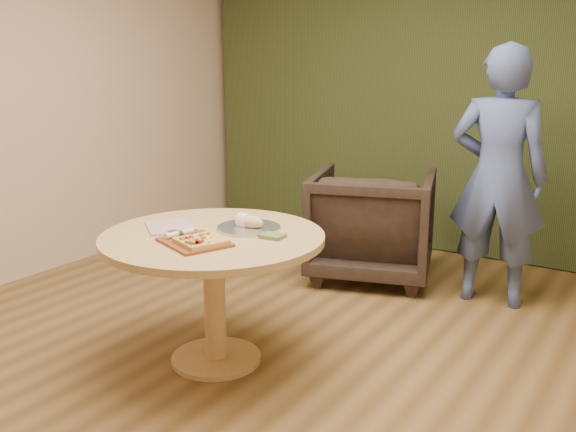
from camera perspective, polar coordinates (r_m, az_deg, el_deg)
The scene contains 12 objects.
room_shell at distance 3.10m, azimuth -3.26°, elevation 8.64°, with size 5.04×6.04×2.84m.
curtain at distance 5.70m, azimuth 14.44°, elevation 10.73°, with size 4.80×0.14×2.78m, color #2B3719.
pedestal_table at distance 3.55m, azimuth -6.65°, elevation -3.80°, with size 1.22×1.22×0.75m.
pizza_paddle at distance 3.35m, azimuth -8.39°, elevation -2.28°, with size 0.47×0.39×0.01m.
flatbread_pizza at distance 3.29m, azimuth -7.78°, elevation -2.20°, with size 0.28×0.28×0.04m.
cutlery_roll at distance 3.43m, azimuth -9.59°, elevation -1.54°, with size 0.07×0.20×0.03m.
newspaper at distance 3.67m, azimuth -10.41°, elevation -0.96°, with size 0.30×0.25×0.01m, color silver.
serving_tray at distance 3.59m, azimuth -3.50°, elevation -1.05°, with size 0.36×0.36×0.02m.
bread_roll at distance 3.58m, azimuth -3.63°, elevation -0.47°, with size 0.19×0.09×0.09m.
green_packet at distance 3.41m, azimuth -1.35°, elevation -1.79°, with size 0.12×0.10×0.02m, color #4A5A28.
armchair at distance 5.00m, azimuth 7.49°, elevation -0.25°, with size 0.90×0.84×0.93m, color black.
person_standing at distance 4.58m, azimuth 18.18°, elevation 3.29°, with size 0.65×0.43×1.78m, color #465C95.
Camera 1 is at (1.82, -2.49, 1.70)m, focal length 40.00 mm.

